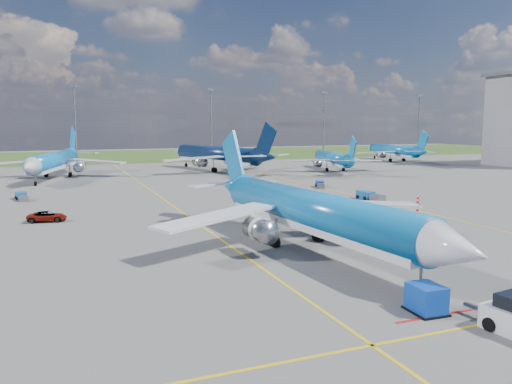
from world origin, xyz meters
name	(u,v)px	position (x,y,z in m)	size (l,w,h in m)	color
ground	(243,255)	(0.00, 0.00, 0.00)	(400.00, 400.00, 0.00)	#4F4F4D
grass_strip	(102,156)	(0.00, 150.00, 0.00)	(400.00, 80.00, 0.01)	#2D4719
taxiway_lines	(176,207)	(0.17, 27.70, 0.01)	(60.25, 160.00, 0.02)	gold
floodlight_masts	(147,121)	(10.00, 110.00, 12.56)	(202.20, 0.50, 22.70)	slate
warning_post	(418,207)	(26.00, 8.00, 1.50)	(0.50, 0.50, 3.00)	red
bg_jet_nnw	(55,178)	(-15.82, 75.29, 0.00)	(31.51, 41.36, 10.83)	#0D6FBB
bg_jet_n	(217,171)	(22.10, 79.11, 0.00)	(34.18, 44.86, 11.75)	#071B3D
bg_jet_ne	(332,170)	(49.70, 69.03, 0.00)	(25.76, 33.82, 8.86)	#0D6FBB
bg_jet_ene	(393,161)	(84.39, 90.45, 0.00)	(28.44, 37.33, 9.78)	#0D6FBB
main_airliner	(312,250)	(6.56, -0.86, 0.00)	(30.92, 40.58, 10.63)	#0D6FBB
uld_container	(426,299)	(5.87, -17.22, 0.88)	(1.75, 2.19, 1.75)	#0B39A4
service_car_b	(47,217)	(-16.60, 23.13, 0.63)	(2.08, 4.50, 1.25)	#999999
service_car_c	(283,197)	(16.69, 27.38, 0.69)	(1.92, 4.72, 1.37)	#999999
baggage_tug_w	(370,196)	(29.66, 23.55, 0.58)	(1.87, 5.61, 1.24)	#185593
baggage_tug_c	(22,196)	(-20.54, 43.58, 0.53)	(2.16, 5.16, 1.12)	#1A57A0
baggage_tug_e	(320,184)	(30.14, 40.21, 0.51)	(3.11, 4.95, 1.09)	navy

